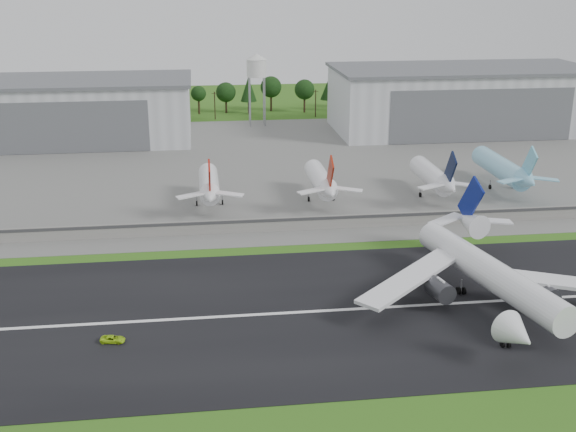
{
  "coord_description": "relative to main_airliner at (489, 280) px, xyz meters",
  "views": [
    {
      "loc": [
        -29.79,
        -110.85,
        60.53
      ],
      "look_at": [
        -10.57,
        40.0,
        9.0
      ],
      "focal_mm": 45.0,
      "sensor_mm": 36.0,
      "label": 1
    }
  ],
  "objects": [
    {
      "name": "apron",
      "position": [
        -24.25,
        110.43,
        -4.84
      ],
      "size": [
        320.0,
        150.0,
        0.1
      ],
      "primitive_type": "cube",
      "color": "slate",
      "rests_on": "ground"
    },
    {
      "name": "parked_jet_skyblue",
      "position": [
        33.94,
        72.01,
        1.4
      ],
      "size": [
        7.36,
        37.29,
        16.85
      ],
      "color": "#87CCEA",
      "rests_on": "ground"
    },
    {
      "name": "water_tower",
      "position": [
        -29.25,
        175.43,
        19.66
      ],
      "size": [
        8.4,
        8.4,
        29.4
      ],
      "color": "#99999E",
      "rests_on": "ground"
    },
    {
      "name": "runway_centerline",
      "position": [
        -24.25,
        0.43,
        -4.78
      ],
      "size": [
        220.0,
        1.0,
        0.02
      ],
      "primitive_type": "cube",
      "color": "white",
      "rests_on": "runway"
    },
    {
      "name": "parked_jet_red_a",
      "position": [
        -51.57,
        66.96,
        1.12
      ],
      "size": [
        7.36,
        31.29,
        16.51
      ],
      "color": "white",
      "rests_on": "ground"
    },
    {
      "name": "ground",
      "position": [
        -24.25,
        -9.57,
        -4.89
      ],
      "size": [
        600.0,
        600.0,
        0.0
      ],
      "primitive_type": "plane",
      "color": "#3C6517",
      "rests_on": "ground"
    },
    {
      "name": "hangar_west",
      "position": [
        -104.25,
        155.34,
        6.74
      ],
      "size": [
        97.0,
        44.0,
        23.2
      ],
      "color": "silver",
      "rests_on": "ground"
    },
    {
      "name": "main_airliner",
      "position": [
        0.0,
        0.0,
        0.0
      ],
      "size": [
        56.02,
        58.88,
        18.17
      ],
      "rotation": [
        0.0,
        0.0,
        3.35
      ],
      "color": "white",
      "rests_on": "runway"
    },
    {
      "name": "runway",
      "position": [
        -24.25,
        0.43,
        -4.84
      ],
      "size": [
        320.0,
        60.0,
        0.1
      ],
      "primitive_type": "cube",
      "color": "black",
      "rests_on": "ground"
    },
    {
      "name": "blast_fence",
      "position": [
        -24.25,
        45.41,
        -3.09
      ],
      "size": [
        240.0,
        0.61,
        3.5
      ],
      "color": "gray",
      "rests_on": "ground"
    },
    {
      "name": "hangar_east",
      "position": [
        50.75,
        155.34,
        7.73
      ],
      "size": [
        102.0,
        47.0,
        25.2
      ],
      "color": "silver",
      "rests_on": "ground"
    },
    {
      "name": "utility_poles",
      "position": [
        -24.25,
        190.43,
        -4.89
      ],
      "size": [
        230.0,
        3.0,
        12.0
      ],
      "primitive_type": null,
      "color": "black",
      "rests_on": "ground"
    },
    {
      "name": "parked_jet_navy",
      "position": [
        11.29,
        66.98,
        1.22
      ],
      "size": [
        7.36,
        31.29,
        16.61
      ],
      "color": "white",
      "rests_on": "ground"
    },
    {
      "name": "parked_jet_red_b",
      "position": [
        -20.68,
        66.96,
        1.14
      ],
      "size": [
        7.36,
        31.29,
        16.53
      ],
      "color": "white",
      "rests_on": "ground"
    },
    {
      "name": "treeline",
      "position": [
        -24.25,
        205.43,
        -4.89
      ],
      "size": [
        320.0,
        16.0,
        22.0
      ],
      "primitive_type": null,
      "color": "black",
      "rests_on": "ground"
    },
    {
      "name": "ground_vehicle",
      "position": [
        -70.0,
        -6.92,
        -4.21
      ],
      "size": [
        4.5,
        2.64,
        1.18
      ],
      "primitive_type": "imported",
      "rotation": [
        0.0,
        0.0,
        1.4
      ],
      "color": "#A9DC19",
      "rests_on": "runway"
    }
  ]
}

